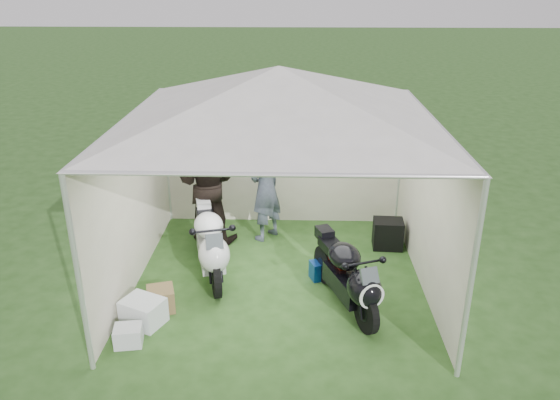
# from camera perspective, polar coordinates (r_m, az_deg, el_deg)

# --- Properties ---
(ground) EXTENTS (80.00, 80.00, 0.00)m
(ground) POSITION_cam_1_polar(r_m,az_deg,el_deg) (7.91, -0.10, -8.14)
(ground) COLOR #244818
(ground) RESTS_ON ground
(canopy_tent) EXTENTS (5.66, 5.66, 3.00)m
(canopy_tent) POSITION_cam_1_polar(r_m,az_deg,el_deg) (6.99, -0.11, 10.46)
(canopy_tent) COLOR silver
(canopy_tent) RESTS_ON ground
(motorcycle_white) EXTENTS (0.75, 1.85, 0.93)m
(motorcycle_white) POSITION_cam_1_polar(r_m,az_deg,el_deg) (7.80, -7.28, -4.50)
(motorcycle_white) COLOR black
(motorcycle_white) RESTS_ON ground
(motorcycle_black) EXTENTS (0.85, 1.71, 0.88)m
(motorcycle_black) POSITION_cam_1_polar(r_m,az_deg,el_deg) (7.07, 7.16, -7.81)
(motorcycle_black) COLOR black
(motorcycle_black) RESTS_ON ground
(paddock_stand) EXTENTS (0.41, 0.33, 0.26)m
(paddock_stand) POSITION_cam_1_polar(r_m,az_deg,el_deg) (7.88, 4.49, -7.26)
(paddock_stand) COLOR #1447B4
(paddock_stand) RESTS_ON ground
(person_dark_jacket) EXTENTS (1.06, 0.89, 1.96)m
(person_dark_jacket) POSITION_cam_1_polar(r_m,az_deg,el_deg) (8.71, -7.69, 1.76)
(person_dark_jacket) COLOR black
(person_dark_jacket) RESTS_ON ground
(person_blue_jacket) EXTENTS (0.72, 0.76, 1.74)m
(person_blue_jacket) POSITION_cam_1_polar(r_m,az_deg,el_deg) (8.72, -1.48, 1.24)
(person_blue_jacket) COLOR slate
(person_blue_jacket) RESTS_ON ground
(equipment_box) EXTENTS (0.48, 0.39, 0.46)m
(equipment_box) POSITION_cam_1_polar(r_m,az_deg,el_deg) (8.82, 11.20, -3.49)
(equipment_box) COLOR black
(equipment_box) RESTS_ON ground
(crate_0) EXTENTS (0.60, 0.55, 0.33)m
(crate_0) POSITION_cam_1_polar(r_m,az_deg,el_deg) (7.12, -14.09, -11.23)
(crate_0) COLOR silver
(crate_0) RESTS_ON ground
(crate_1) EXTENTS (0.42, 0.42, 0.30)m
(crate_1) POSITION_cam_1_polar(r_m,az_deg,el_deg) (7.33, -12.34, -10.08)
(crate_1) COLOR brown
(crate_1) RESTS_ON ground
(crate_2) EXTENTS (0.36, 0.31, 0.23)m
(crate_2) POSITION_cam_1_polar(r_m,az_deg,el_deg) (6.83, -15.56, -13.48)
(crate_2) COLOR silver
(crate_2) RESTS_ON ground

